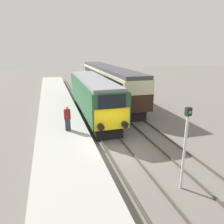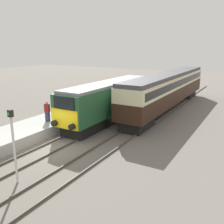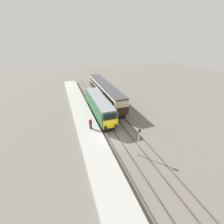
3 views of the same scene
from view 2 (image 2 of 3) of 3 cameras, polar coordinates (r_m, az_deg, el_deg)
ground_plane at (r=18.27m, az=-13.84°, el=-8.09°), size 120.00×120.00×0.00m
platform_left at (r=25.92m, az=-6.90°, el=0.05°), size 3.50×50.00×0.83m
rails_near_track at (r=21.83m, az=-4.72°, el=-3.68°), size 1.51×60.00×0.14m
rails_far_track at (r=20.16m, az=3.25°, el=-5.24°), size 1.50×60.00×0.14m
locomotive at (r=23.82m, az=-0.52°, el=2.94°), size 2.70×13.44×3.72m
passenger_carriage at (r=28.86m, az=12.80°, el=5.54°), size 2.75×20.69×4.11m
person_on_platform at (r=21.54m, az=-14.57°, el=0.13°), size 0.44×0.26×1.73m
signal_post at (r=13.64m, az=-21.64°, el=-6.10°), size 0.24×0.28×3.96m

